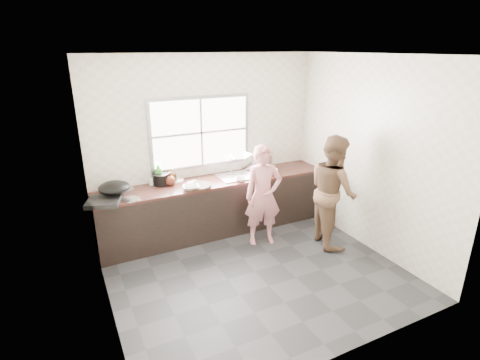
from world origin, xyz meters
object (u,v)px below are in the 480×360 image
woman (263,199)px  wok (114,188)px  burner (104,201)px  dish_rack (258,160)px  black_pot (161,179)px  person_side (333,191)px  bottle_green (159,173)px  bowl_crabs (269,172)px  plate_food (176,180)px  cutting_board (199,186)px  pot_lid_left (131,199)px  bottle_brown_tall (172,176)px  pot_lid_right (126,189)px  bowl_mince (191,187)px  bowl_held (241,179)px  bottle_brown_short (170,179)px  glass_jar (151,182)px

woman → wok: bearing=176.8°
burner → dish_rack: (2.50, 0.40, 0.12)m
black_pot → person_side: bearing=-29.7°
bottle_green → bowl_crabs: bearing=-11.8°
person_side → plate_food: person_side is taller
cutting_board → black_pot: (-0.45, 0.35, 0.06)m
bottle_green → woman: bearing=-33.9°
bottle_green → wok: (-0.68, -0.26, -0.03)m
woman → pot_lid_left: (-1.78, 0.42, 0.17)m
bowl_crabs → dish_rack: 0.35m
bottle_brown_tall → pot_lid_right: size_ratio=0.91×
bowl_crabs → pot_lid_right: bearing=171.4°
bowl_mince → plate_food: 0.45m
black_pot → bottle_brown_tall: bearing=3.0°
woman → bowl_held: (-0.15, 0.42, 0.19)m
dish_rack → pot_lid_right: dish_rack is taller
bowl_crabs → dish_rack: (-0.03, 0.33, 0.12)m
bowl_mince → bowl_crabs: 1.35m
cutting_board → bottle_green: bearing=139.4°
bowl_held → wok: 1.82m
dish_rack → pot_lid_right: (-2.15, -0.00, -0.15)m
bottle_brown_short → wok: (-0.80, -0.12, 0.05)m
bottle_green → pot_lid_right: (-0.49, -0.03, -0.16)m
bottle_green → bottle_brown_tall: bottle_green is taller
dish_rack → person_side: bearing=-87.1°
woman → bowl_held: woman is taller
person_side → bottle_green: 2.55m
bowl_mince → burner: bearing=179.0°
woman → black_pot: 1.52m
bowl_held → cutting_board: bearing=176.8°
plate_food → bottle_green: size_ratio=0.69×
bottle_brown_short → burner: 1.01m
bowl_crabs → glass_jar: glass_jar is taller
woman → bottle_brown_tall: 1.39m
cutting_board → pot_lid_left: 0.97m
plate_food → bottle_green: bearing=180.0°
bottle_brown_tall → wok: size_ratio=0.49×
cutting_board → bottle_brown_tall: size_ratio=1.82×
pot_lid_right → bowl_crabs: bearing=-8.6°
glass_jar → dish_rack: bearing=-0.5°
bottle_brown_short → bowl_crabs: bearing=-7.9°
person_side → dish_rack: person_side is taller
bowl_crabs → bowl_held: (-0.56, -0.08, -0.00)m
wok → pot_lid_left: bearing=-45.2°
bowl_crabs → pot_lid_right: size_ratio=0.95×
bowl_held → plate_food: 0.98m
bowl_crabs → pot_lid_right: bowl_crabs is taller
person_side → pot_lid_right: bearing=79.3°
pot_lid_right → person_side: bearing=-25.4°
bowl_mince → cutting_board: bearing=17.1°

